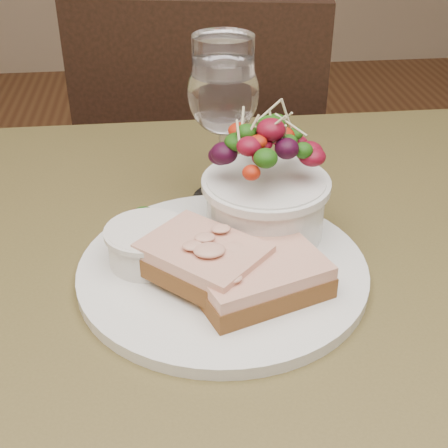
{
  "coord_description": "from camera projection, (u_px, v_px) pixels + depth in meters",
  "views": [
    {
      "loc": [
        -0.07,
        -0.47,
        1.11
      ],
      "look_at": [
        -0.02,
        0.01,
        0.81
      ],
      "focal_mm": 50.0,
      "sensor_mm": 36.0,
      "label": 1
    }
  ],
  "objects": [
    {
      "name": "cafe_table",
      "position": [
        241.0,
        360.0,
        0.64
      ],
      "size": [
        0.8,
        0.8,
        0.75
      ],
      "color": "#4D4321",
      "rests_on": "ground"
    },
    {
      "name": "chair_far",
      "position": [
        210.0,
        261.0,
        1.41
      ],
      "size": [
        0.49,
        0.49,
        0.9
      ],
      "rotation": [
        0.0,
        0.0,
        2.95
      ],
      "color": "black",
      "rests_on": "ground"
    },
    {
      "name": "dinner_plate",
      "position": [
        223.0,
        270.0,
        0.59
      ],
      "size": [
        0.27,
        0.27,
        0.01
      ],
      "primitive_type": "cylinder",
      "color": "white",
      "rests_on": "cafe_table"
    },
    {
      "name": "sandwich_front",
      "position": [
        257.0,
        274.0,
        0.55
      ],
      "size": [
        0.14,
        0.12,
        0.03
      ],
      "rotation": [
        0.0,
        0.0,
        0.34
      ],
      "color": "#442A12",
      "rests_on": "dinner_plate"
    },
    {
      "name": "sandwich_back",
      "position": [
        204.0,
        259.0,
        0.56
      ],
      "size": [
        0.13,
        0.13,
        0.03
      ],
      "rotation": [
        0.0,
        0.0,
        -0.76
      ],
      "color": "#442A12",
      "rests_on": "dinner_plate"
    },
    {
      "name": "ramekin",
      "position": [
        147.0,
        243.0,
        0.59
      ],
      "size": [
        0.07,
        0.07,
        0.04
      ],
      "color": "silver",
      "rests_on": "dinner_plate"
    },
    {
      "name": "salad_bowl",
      "position": [
        266.0,
        181.0,
        0.61
      ],
      "size": [
        0.12,
        0.12,
        0.13
      ],
      "color": "white",
      "rests_on": "dinner_plate"
    },
    {
      "name": "garnish",
      "position": [
        146.0,
        218.0,
        0.65
      ],
      "size": [
        0.05,
        0.04,
        0.02
      ],
      "color": "#0E3409",
      "rests_on": "dinner_plate"
    },
    {
      "name": "wine_glass",
      "position": [
        223.0,
        98.0,
        0.66
      ],
      "size": [
        0.08,
        0.08,
        0.18
      ],
      "color": "white",
      "rests_on": "cafe_table"
    }
  ]
}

